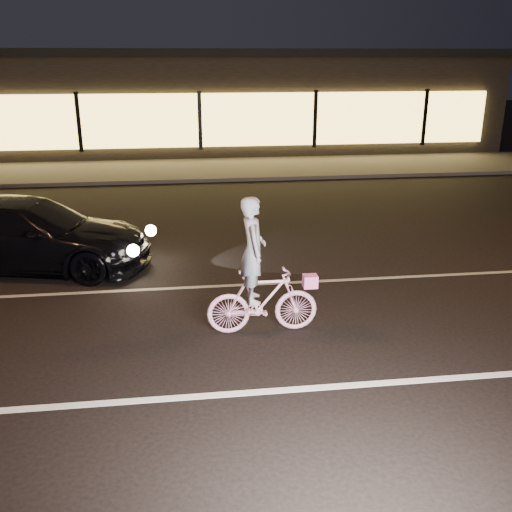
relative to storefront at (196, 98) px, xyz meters
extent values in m
plane|color=black|center=(0.00, -18.97, -2.15)|extent=(90.00, 90.00, 0.00)
cube|color=silver|center=(0.00, -20.47, -2.14)|extent=(60.00, 0.12, 0.01)
cube|color=gray|center=(0.00, -16.97, -2.14)|extent=(60.00, 0.10, 0.01)
cube|color=#383533|center=(0.00, -5.97, -2.09)|extent=(30.00, 4.00, 0.12)
cube|color=black|center=(0.00, 0.03, -0.15)|extent=(25.00, 8.00, 4.00)
cube|color=black|center=(0.00, 0.03, 1.90)|extent=(25.40, 8.40, 0.30)
cube|color=#E9BF51|center=(0.00, -4.07, -0.55)|extent=(23.00, 0.15, 2.00)
cube|color=black|center=(-4.50, -4.15, -0.55)|extent=(0.15, 0.08, 2.20)
cube|color=black|center=(0.00, -4.15, -0.55)|extent=(0.15, 0.08, 2.20)
cube|color=black|center=(4.50, -4.15, -0.55)|extent=(0.15, 0.08, 2.20)
cube|color=black|center=(9.00, -4.15, -0.55)|extent=(0.15, 0.08, 2.20)
imported|color=#F94B8F|center=(0.35, -18.84, -1.65)|extent=(1.66, 0.47, 0.99)
imported|color=silver|center=(0.21, -18.84, -0.84)|extent=(0.37, 0.57, 1.56)
cube|color=#FF49B2|center=(1.06, -18.84, -1.37)|extent=(0.21, 0.17, 0.19)
imported|color=black|center=(-3.74, -15.52, -1.47)|extent=(4.97, 2.83, 1.36)
sphere|color=#FFF2BF|center=(-1.42, -15.38, -1.53)|extent=(0.23, 0.23, 0.23)
sphere|color=#FFF2BF|center=(-1.68, -16.60, -1.53)|extent=(0.23, 0.23, 0.23)
camera|label=1|loc=(-0.74, -26.49, 1.77)|focal=40.00mm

